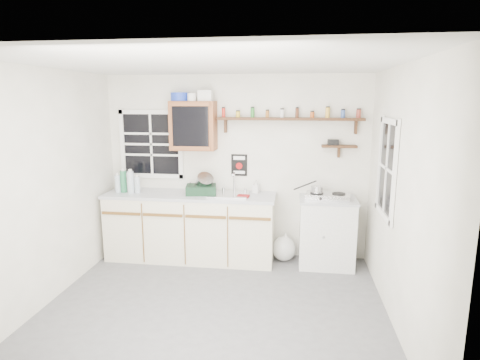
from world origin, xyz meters
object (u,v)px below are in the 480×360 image
object	(u,v)px
upper_cabinet	(193,126)
right_cabinet	(327,232)
hotplate	(328,196)
spice_shelf	(291,118)
main_cabinet	(191,226)
dish_rack	(202,187)

from	to	relation	value
upper_cabinet	right_cabinet	bearing A→B (deg)	-3.76
hotplate	spice_shelf	bearing A→B (deg)	163.84
upper_cabinet	hotplate	bearing A→B (deg)	-4.42
main_cabinet	right_cabinet	xyz separation A→B (m)	(1.83, 0.03, -0.01)
main_cabinet	spice_shelf	xyz separation A→B (m)	(1.32, 0.21, 1.47)
right_cabinet	dish_rack	world-z (taller)	dish_rack
right_cabinet	main_cabinet	bearing A→B (deg)	-179.21
spice_shelf	upper_cabinet	bearing A→B (deg)	-176.92
dish_rack	spice_shelf	bearing A→B (deg)	-0.88
right_cabinet	hotplate	size ratio (longest dim) A/B	1.55
main_cabinet	upper_cabinet	xyz separation A→B (m)	(0.03, 0.14, 1.36)
upper_cabinet	spice_shelf	distance (m)	1.30
upper_cabinet	hotplate	world-z (taller)	upper_cabinet
upper_cabinet	spice_shelf	xyz separation A→B (m)	(1.29, 0.07, 0.10)
main_cabinet	spice_shelf	distance (m)	1.99
upper_cabinet	spice_shelf	bearing A→B (deg)	3.08
main_cabinet	right_cabinet	size ratio (longest dim) A/B	2.54
spice_shelf	main_cabinet	bearing A→B (deg)	-170.86
upper_cabinet	spice_shelf	size ratio (longest dim) A/B	0.34
right_cabinet	spice_shelf	distance (m)	1.57
hotplate	main_cabinet	bearing A→B (deg)	-173.51
main_cabinet	right_cabinet	bearing A→B (deg)	0.79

